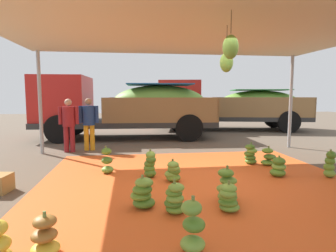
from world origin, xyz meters
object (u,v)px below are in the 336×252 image
(banana_bunch_5, at_px, (227,186))
(banana_bunch_14, at_px, (268,157))
(banana_bunch_11, at_px, (143,194))
(cargo_truck_main, at_px, (124,106))
(banana_bunch_6, at_px, (278,167))
(banana_bunch_10, at_px, (107,162))
(banana_bunch_4, at_px, (228,198))
(banana_bunch_12, at_px, (175,199))
(banana_bunch_0, at_px, (193,228))
(banana_bunch_1, at_px, (150,165))
(banana_bunch_7, at_px, (330,165))
(cargo_truck_far, at_px, (227,104))
(banana_bunch_13, at_px, (45,237))
(banana_bunch_3, at_px, (250,155))
(banana_bunch_9, at_px, (173,172))
(worker_1, at_px, (69,121))
(worker_0, at_px, (89,120))

(banana_bunch_5, height_order, banana_bunch_14, banana_bunch_5)
(banana_bunch_11, distance_m, cargo_truck_main, 7.34)
(banana_bunch_6, relative_size, banana_bunch_10, 0.74)
(banana_bunch_4, xyz_separation_m, banana_bunch_12, (-0.77, 0.02, 0.02))
(banana_bunch_0, relative_size, banana_bunch_14, 1.29)
(banana_bunch_1, relative_size, banana_bunch_4, 1.28)
(banana_bunch_6, bearing_deg, banana_bunch_14, 74.61)
(banana_bunch_11, distance_m, banana_bunch_14, 3.78)
(banana_bunch_7, distance_m, cargo_truck_far, 8.49)
(cargo_truck_far, bearing_deg, banana_bunch_13, -118.16)
(banana_bunch_3, relative_size, banana_bunch_14, 1.16)
(banana_bunch_7, relative_size, banana_bunch_9, 1.30)
(banana_bunch_10, bearing_deg, banana_bunch_0, -70.63)
(banana_bunch_13, bearing_deg, banana_bunch_14, 38.75)
(banana_bunch_9, distance_m, worker_1, 4.27)
(banana_bunch_4, distance_m, banana_bunch_14, 3.12)
(banana_bunch_5, relative_size, banana_bunch_12, 1.15)
(cargo_truck_main, height_order, cargo_truck_far, same)
(banana_bunch_12, height_order, worker_1, worker_1)
(banana_bunch_9, bearing_deg, banana_bunch_0, -93.82)
(banana_bunch_1, distance_m, cargo_truck_main, 5.81)
(banana_bunch_12, height_order, banana_bunch_14, banana_bunch_12)
(banana_bunch_4, distance_m, banana_bunch_13, 2.41)
(banana_bunch_7, bearing_deg, banana_bunch_0, -145.26)
(banana_bunch_3, bearing_deg, cargo_truck_far, 75.00)
(banana_bunch_0, distance_m, banana_bunch_11, 1.34)
(banana_bunch_13, relative_size, worker_0, 0.30)
(banana_bunch_1, height_order, banana_bunch_4, banana_bunch_1)
(banana_bunch_12, relative_size, cargo_truck_main, 0.07)
(banana_bunch_11, bearing_deg, cargo_truck_main, 93.22)
(cargo_truck_main, bearing_deg, banana_bunch_10, -92.88)
(banana_bunch_13, bearing_deg, banana_bunch_3, 42.90)
(banana_bunch_7, distance_m, banana_bunch_12, 3.63)
(banana_bunch_5, relative_size, banana_bunch_9, 1.28)
(banana_bunch_3, relative_size, banana_bunch_5, 0.94)
(banana_bunch_4, relative_size, banana_bunch_10, 0.76)
(banana_bunch_5, distance_m, banana_bunch_14, 2.75)
(banana_bunch_1, relative_size, cargo_truck_main, 0.08)
(banana_bunch_10, relative_size, cargo_truck_far, 0.08)
(banana_bunch_11, bearing_deg, banana_bunch_4, -13.86)
(banana_bunch_6, distance_m, banana_bunch_12, 2.85)
(banana_bunch_12, bearing_deg, banana_bunch_10, 115.99)
(banana_bunch_5, bearing_deg, banana_bunch_1, 126.58)
(cargo_truck_far, bearing_deg, banana_bunch_9, -115.71)
(banana_bunch_0, bearing_deg, banana_bunch_10, 109.37)
(banana_bunch_1, distance_m, banana_bunch_3, 2.62)
(cargo_truck_main, relative_size, cargo_truck_far, 0.93)
(banana_bunch_12, xyz_separation_m, banana_bunch_13, (-1.49, -0.85, -0.01))
(banana_bunch_1, xyz_separation_m, banana_bunch_4, (0.99, -1.86, -0.07))
(banana_bunch_6, bearing_deg, cargo_truck_main, 118.40)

